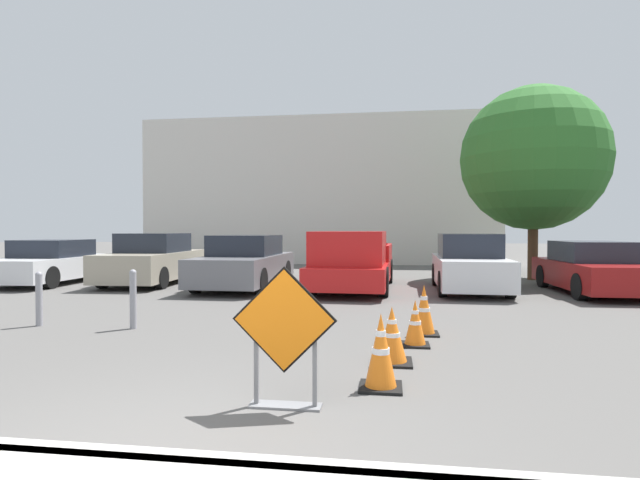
% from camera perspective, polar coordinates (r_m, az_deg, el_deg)
% --- Properties ---
extents(ground_plane, '(96.00, 96.00, 0.00)m').
position_cam_1_polar(ground_plane, '(13.35, 0.77, -5.90)').
color(ground_plane, '#565451').
extents(curb_lip, '(23.79, 0.20, 0.14)m').
position_cam_1_polar(curb_lip, '(3.90, -19.87, -22.86)').
color(curb_lip, '#ADAAA3').
rests_on(curb_lip, ground_plane).
extents(road_closed_sign, '(0.98, 0.20, 1.32)m').
position_cam_1_polar(road_closed_sign, '(4.68, -4.09, -10.54)').
color(road_closed_sign, black).
rests_on(road_closed_sign, ground_plane).
extents(traffic_cone_nearest, '(0.44, 0.44, 0.79)m').
position_cam_1_polar(traffic_cone_nearest, '(5.34, 6.96, -12.57)').
color(traffic_cone_nearest, black).
rests_on(traffic_cone_nearest, ground_plane).
extents(traffic_cone_second, '(0.50, 0.50, 0.70)m').
position_cam_1_polar(traffic_cone_second, '(6.34, 8.21, -10.77)').
color(traffic_cone_second, black).
rests_on(traffic_cone_second, ground_plane).
extents(traffic_cone_third, '(0.40, 0.40, 0.65)m').
position_cam_1_polar(traffic_cone_third, '(7.31, 10.81, -9.35)').
color(traffic_cone_third, black).
rests_on(traffic_cone_third, ground_plane).
extents(traffic_cone_fourth, '(0.46, 0.46, 0.78)m').
position_cam_1_polar(traffic_cone_fourth, '(8.08, 11.79, -7.87)').
color(traffic_cone_fourth, black).
rests_on(traffic_cone_fourth, ground_plane).
extents(parked_car_nearest, '(2.07, 4.34, 1.34)m').
position_cam_1_polar(parked_car_nearest, '(17.38, -28.34, -2.33)').
color(parked_car_nearest, silver).
rests_on(parked_car_nearest, ground_plane).
extents(parked_car_second, '(2.06, 4.49, 1.54)m').
position_cam_1_polar(parked_car_second, '(16.11, -18.54, -2.22)').
color(parked_car_second, '#A39984').
rests_on(parked_car_second, ground_plane).
extents(parked_car_third, '(1.97, 4.67, 1.49)m').
position_cam_1_polar(parked_car_third, '(14.37, -8.57, -2.62)').
color(parked_car_third, slate).
rests_on(parked_car_third, ground_plane).
extents(pickup_truck, '(2.17, 5.47, 1.60)m').
position_cam_1_polar(pickup_truck, '(13.63, 3.75, -2.71)').
color(pickup_truck, red).
rests_on(pickup_truck, ground_plane).
extents(parked_car_fourth, '(1.86, 4.20, 1.54)m').
position_cam_1_polar(parked_car_fourth, '(13.94, 16.68, -2.75)').
color(parked_car_fourth, silver).
rests_on(parked_car_fourth, ground_plane).
extents(parked_car_fifth, '(1.95, 4.28, 1.34)m').
position_cam_1_polar(parked_car_fifth, '(14.68, 28.76, -2.94)').
color(parked_car_fifth, maroon).
rests_on(parked_car_fifth, ground_plane).
extents(bollard_nearest, '(0.12, 0.12, 0.99)m').
position_cam_1_polar(bollard_nearest, '(8.92, -20.58, -6.16)').
color(bollard_nearest, gray).
rests_on(bollard_nearest, ground_plane).
extents(bollard_second, '(0.12, 0.12, 0.93)m').
position_cam_1_polar(bollard_second, '(9.85, -29.44, -5.71)').
color(bollard_second, gray).
rests_on(bollard_second, ground_plane).
extents(building_facade_backdrop, '(17.29, 5.00, 7.08)m').
position_cam_1_polar(building_facade_backdrop, '(26.11, 0.23, 5.36)').
color(building_facade_backdrop, beige).
rests_on(building_facade_backdrop, ground_plane).
extents(street_tree_behind_lot, '(4.69, 4.69, 6.33)m').
position_cam_1_polar(street_tree_behind_lot, '(17.93, 23.23, 8.55)').
color(street_tree_behind_lot, '#513823').
rests_on(street_tree_behind_lot, ground_plane).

